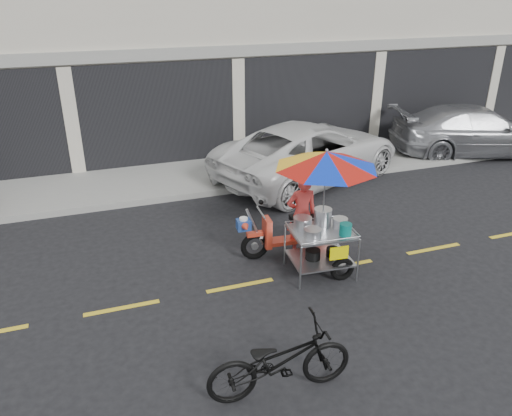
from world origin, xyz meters
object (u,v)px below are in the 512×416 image
object	(u,v)px
food_vendor_rig	(315,192)
white_pickup	(309,151)
silver_pickup	(475,130)
near_bicycle	(280,361)

from	to	relation	value
food_vendor_rig	white_pickup	bearing A→B (deg)	70.35
silver_pickup	near_bicycle	world-z (taller)	silver_pickup
near_bicycle	food_vendor_rig	distance (m)	3.41
white_pickup	silver_pickup	world-z (taller)	white_pickup
white_pickup	near_bicycle	distance (m)	7.75
white_pickup	near_bicycle	size ratio (longest dim) A/B	2.88
food_vendor_rig	near_bicycle	bearing A→B (deg)	-118.03
white_pickup	food_vendor_rig	distance (m)	4.54
silver_pickup	near_bicycle	xyz separation A→B (m)	(-9.14, -7.16, -0.23)
white_pickup	silver_pickup	bearing A→B (deg)	-109.88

